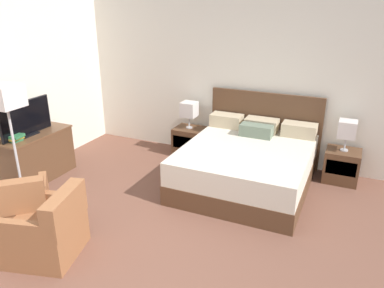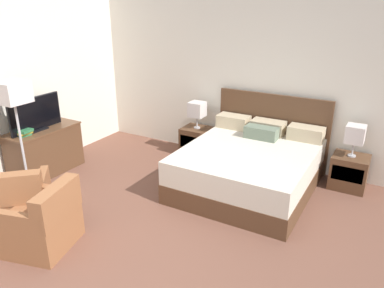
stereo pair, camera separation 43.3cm
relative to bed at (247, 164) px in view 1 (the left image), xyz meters
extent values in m
plane|color=brown|center=(-0.60, -2.50, -0.34)|extent=(10.40, 10.40, 0.00)
cube|color=silver|center=(-0.60, 1.00, 1.07)|extent=(6.49, 0.06, 2.82)
cube|color=silver|center=(-3.28, -1.06, 1.07)|extent=(0.06, 5.27, 2.82)
cube|color=brown|center=(0.00, -0.08, -0.20)|extent=(1.73, 1.93, 0.28)
cube|color=beige|center=(0.00, -0.08, 0.11)|extent=(1.71, 1.91, 0.33)
cube|color=brown|center=(0.00, 0.91, 0.26)|extent=(1.80, 0.05, 1.18)
cube|color=#C6B28E|center=(-0.58, 0.71, 0.37)|extent=(0.51, 0.28, 0.20)
cube|color=#C6B28E|center=(0.00, 0.71, 0.37)|extent=(0.51, 0.28, 0.20)
cube|color=#C6B28E|center=(0.58, 0.71, 0.37)|extent=(0.51, 0.28, 0.20)
cube|color=slate|center=(-0.01, 0.44, 0.36)|extent=(0.48, 0.22, 0.18)
cube|color=brown|center=(-1.24, 0.70, -0.09)|extent=(0.49, 0.43, 0.49)
cube|color=#3C2718|center=(-1.24, 0.48, -0.04)|extent=(0.42, 0.01, 0.22)
cube|color=brown|center=(1.24, 0.70, -0.09)|extent=(0.49, 0.43, 0.49)
cube|color=#3C2718|center=(1.24, 0.48, -0.04)|extent=(0.42, 0.01, 0.22)
cylinder|color=#B7B7BC|center=(-1.24, 0.70, 0.16)|extent=(0.11, 0.11, 0.02)
cylinder|color=#B7B7BC|center=(-1.24, 0.70, 0.27)|extent=(0.02, 0.02, 0.19)
cube|color=silver|center=(-1.24, 0.70, 0.48)|extent=(0.25, 0.25, 0.25)
cylinder|color=#B7B7BC|center=(1.24, 0.70, 0.16)|extent=(0.11, 0.11, 0.02)
cylinder|color=#B7B7BC|center=(1.24, 0.70, 0.27)|extent=(0.02, 0.02, 0.19)
cube|color=silver|center=(1.24, 0.70, 0.48)|extent=(0.25, 0.25, 0.25)
cube|color=brown|center=(-2.96, -1.09, 0.02)|extent=(0.52, 1.08, 0.72)
cube|color=brown|center=(-2.96, -1.09, 0.37)|extent=(0.53, 1.11, 0.02)
cube|color=black|center=(-2.96, -1.16, 0.39)|extent=(0.18, 0.27, 0.02)
cube|color=black|center=(-2.96, -1.16, 0.64)|extent=(0.04, 0.88, 0.50)
cube|color=black|center=(-2.94, -1.16, 0.64)|extent=(0.01, 0.85, 0.47)
cube|color=#2D7042|center=(-2.95, -1.42, 0.40)|extent=(0.21, 0.19, 0.03)
cube|color=gold|center=(-2.97, -1.42, 0.42)|extent=(0.25, 0.20, 0.03)
cube|color=#2D7042|center=(-2.94, -1.42, 0.46)|extent=(0.27, 0.22, 0.04)
cube|color=#935B38|center=(-2.09, -2.22, -0.14)|extent=(0.96, 0.96, 0.40)
cube|color=#935B38|center=(-1.90, -2.42, 0.24)|extent=(0.60, 0.58, 0.36)
cube|color=#935B38|center=(-1.87, -2.02, 0.15)|extent=(0.49, 0.52, 0.18)
cube|color=#935B38|center=(-1.48, -2.43, -0.14)|extent=(0.83, 0.83, 0.40)
cube|color=#935B38|center=(-1.22, -2.36, 0.24)|extent=(0.33, 0.70, 0.36)
cube|color=#935B38|center=(-1.41, -2.72, 0.15)|extent=(0.63, 0.25, 0.18)
cube|color=#935B38|center=(-1.56, -2.15, 0.15)|extent=(0.63, 0.25, 0.18)
cylinder|color=#B7B7BC|center=(-2.62, -1.69, -0.32)|extent=(0.28, 0.28, 0.02)
cylinder|color=#B7B7BC|center=(-2.62, -1.69, 0.33)|extent=(0.03, 0.03, 1.28)
cube|color=silver|center=(-2.62, -1.69, 1.11)|extent=(0.35, 0.35, 0.28)
camera|label=1|loc=(1.30, -4.82, 2.22)|focal=35.00mm
camera|label=2|loc=(1.68, -4.62, 2.22)|focal=35.00mm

